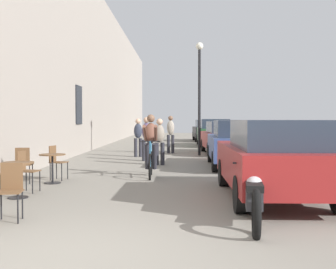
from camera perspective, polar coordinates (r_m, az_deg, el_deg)
name	(u,v)px	position (r m, az deg, el deg)	size (l,w,h in m)	color
ground_plane	(77,257)	(5.14, -12.14, -15.86)	(88.00, 88.00, 0.00)	gray
building_facade_left	(74,57)	(19.50, -12.62, 10.20)	(0.54, 68.00, 8.70)	gray
cafe_chair_near_toward_wall	(10,187)	(7.05, -20.52, -6.71)	(0.43, 0.43, 0.89)	black
cafe_table_mid	(18,172)	(8.99, -19.64, -4.80)	(0.64, 0.64, 0.72)	black
cafe_chair_mid_toward_street	(26,168)	(9.64, -18.63, -4.35)	(0.44, 0.44, 0.89)	black
cafe_table_far	(52,162)	(10.78, -15.34, -3.62)	(0.64, 0.64, 0.72)	black
cafe_chair_far_toward_street	(56,160)	(11.36, -14.85, -3.35)	(0.45, 0.45, 0.89)	black
cafe_chair_far_toward_wall	(24,163)	(10.92, -18.93, -3.61)	(0.42, 0.42, 0.89)	black
cyclist_on_bicycle	(151,147)	(11.62, -2.35, -1.71)	(0.52, 1.76, 1.74)	black
pedestrian_near	(160,139)	(14.48, -1.14, -0.61)	(0.37, 0.28, 1.60)	#26262D
pedestrian_mid	(146,136)	(15.93, -2.93, -0.24)	(0.38, 0.29, 1.66)	#26262D
pedestrian_far	(138,135)	(17.70, -4.07, -0.11)	(0.36, 0.27, 1.61)	#26262D
pedestrian_furthest	(171,132)	(19.50, 0.35, 0.32)	(0.35, 0.25, 1.74)	#26262D
street_lamp	(199,84)	(18.48, 4.27, 6.82)	(0.32, 0.32, 4.90)	black
parked_car_nearest	(273,158)	(8.62, 14.04, -3.09)	(1.90, 4.41, 1.56)	maroon
parked_car_second	(238,143)	(14.04, 9.42, -1.13)	(1.94, 4.39, 1.54)	#384C84
parked_car_third	(224,137)	(19.31, 7.52, -0.35)	(1.88, 4.21, 1.48)	maroon
parked_car_fourth	(214,132)	(24.95, 6.21, 0.33)	(1.93, 4.48, 1.59)	#23512D
parked_car_fifth	(207,130)	(30.50, 5.22, 0.60)	(1.89, 4.36, 1.54)	black
parked_motorcycle	(254,197)	(6.53, 11.48, -8.31)	(0.62, 2.14, 0.92)	black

